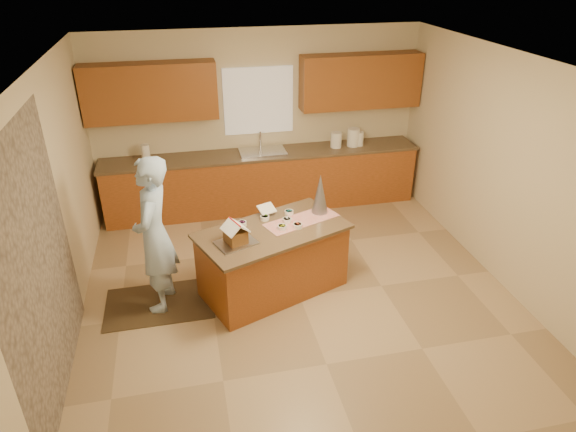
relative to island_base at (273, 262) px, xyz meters
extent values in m
plane|color=tan|center=(0.28, -0.22, -0.40)|extent=(5.50, 5.50, 0.00)
plane|color=silver|center=(0.28, -0.22, 2.30)|extent=(5.50, 5.50, 0.00)
plane|color=beige|center=(0.28, 2.53, 0.95)|extent=(5.50, 5.50, 0.00)
plane|color=beige|center=(0.28, -2.97, 0.95)|extent=(5.50, 5.50, 0.00)
plane|color=beige|center=(-2.22, -0.22, 0.95)|extent=(5.50, 5.50, 0.00)
plane|color=beige|center=(2.78, -0.22, 0.95)|extent=(5.50, 5.50, 0.00)
plane|color=gray|center=(-2.20, -1.02, 0.85)|extent=(0.00, 2.50, 2.50)
cube|color=white|center=(0.28, 2.50, 1.25)|extent=(1.05, 0.03, 1.00)
cube|color=#A44F21|center=(0.28, 2.23, 0.04)|extent=(4.80, 0.60, 0.88)
cube|color=brown|center=(0.28, 2.23, 0.50)|extent=(4.85, 0.63, 0.04)
cube|color=brown|center=(-1.27, 2.35, 1.50)|extent=(1.85, 0.35, 0.80)
cube|color=brown|center=(1.83, 2.35, 1.50)|extent=(1.85, 0.35, 0.80)
cube|color=silver|center=(0.28, 2.23, 0.49)|extent=(0.70, 0.45, 0.12)
cylinder|color=silver|center=(0.28, 2.41, 0.66)|extent=(0.03, 0.03, 0.28)
cube|color=#A44F21|center=(0.00, 0.00, 0.00)|extent=(1.81, 1.35, 0.80)
cube|color=brown|center=(0.00, 0.00, 0.42)|extent=(1.91, 1.45, 0.04)
cube|color=#AD100C|center=(0.38, 0.15, 0.44)|extent=(0.96, 0.63, 0.01)
cube|color=silver|center=(-0.45, -0.22, 0.45)|extent=(0.50, 0.44, 0.02)
cube|color=white|center=(0.00, 0.37, 0.52)|extent=(0.24, 0.22, 0.09)
cone|color=#A4A5B0|center=(0.64, 0.30, 0.68)|extent=(0.26, 0.26, 0.50)
cube|color=black|center=(-1.36, 0.00, -0.39)|extent=(1.23, 0.80, 0.01)
imported|color=#AECFF7|center=(-1.31, 0.00, 0.52)|extent=(0.57, 0.74, 1.81)
cylinder|color=white|center=(1.44, 2.23, 0.64)|extent=(0.17, 0.17, 0.24)
cylinder|color=white|center=(1.72, 2.23, 0.66)|extent=(0.19, 0.19, 0.28)
cylinder|color=white|center=(1.81, 2.23, 0.63)|extent=(0.15, 0.15, 0.22)
cylinder|color=white|center=(-1.44, 2.23, 0.65)|extent=(0.12, 0.12, 0.26)
cube|color=brown|center=(-0.45, -0.22, 0.53)|extent=(0.26, 0.27, 0.14)
cube|color=white|center=(-0.50, -0.24, 0.65)|extent=(0.21, 0.28, 0.11)
cube|color=white|center=(-0.39, -0.20, 0.65)|extent=(0.21, 0.28, 0.11)
cylinder|color=red|center=(-0.45, -0.22, 0.70)|extent=(0.11, 0.24, 0.02)
cylinder|color=white|center=(0.20, 0.14, 0.46)|extent=(0.11, 0.11, 0.05)
cylinder|color=teal|center=(0.27, 0.32, 0.46)|extent=(0.11, 0.11, 0.05)
cylinder|color=#4B9D24|center=(-0.04, 0.26, 0.46)|extent=(0.11, 0.11, 0.05)
cylinder|color=#D6EA25|center=(0.11, -0.02, 0.46)|extent=(0.11, 0.11, 0.05)
cylinder|color=#9E3493|center=(-0.33, 0.17, 0.46)|extent=(0.11, 0.11, 0.05)
cylinder|color=#E84E29|center=(0.29, -0.02, 0.46)|extent=(0.11, 0.11, 0.05)
camera|label=1|loc=(-0.92, -4.98, 3.29)|focal=31.70mm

